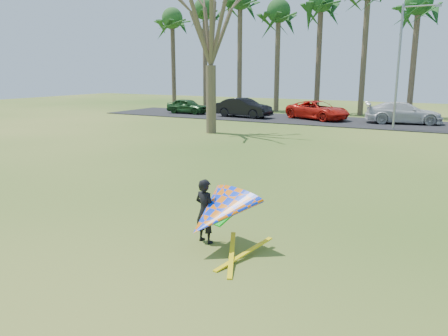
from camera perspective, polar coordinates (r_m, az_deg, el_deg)
The scene contains 15 objects.
ground at distance 11.40m, azimuth -4.85°, elevation -7.35°, with size 100.00×100.00×0.00m, color #1B5011.
parking_strip at distance 34.65m, azimuth 18.58°, elevation 5.57°, with size 46.00×7.00×0.06m, color black.
palm_0 at distance 49.01m, azimuth -6.77°, elevation 18.71°, with size 4.84×4.84×10.84m.
palm_1 at distance 46.93m, azimuth -2.54°, elevation 19.90°, with size 4.84×4.84×11.54m.
palm_2 at distance 45.11m, azimuth 2.12°, elevation 21.07°, with size 4.84×4.84×12.24m.
palm_3 at distance 43.31m, azimuth 7.14°, elevation 19.52°, with size 4.84×4.84×10.84m.
palm_4 at distance 42.09m, azimuth 12.57°, elevation 20.47°, with size 4.84×4.84×11.54m.
palm_6 at distance 40.46m, azimuth 24.10°, elevation 19.08°, with size 4.84×4.84×10.84m.
bare_tree_left at distance 27.85m, azimuth -1.78°, elevation 18.86°, with size 6.60×6.60×9.70m.
streetlight at distance 31.15m, azimuth 22.15°, elevation 12.78°, with size 2.28×0.18×8.00m.
car_0 at distance 40.17m, azimuth -4.79°, elevation 8.06°, with size 1.58×3.92×1.34m, color #193F1A.
car_1 at distance 36.87m, azimuth 2.60°, elevation 7.88°, with size 1.67×4.79×1.58m, color black.
car_2 at distance 35.90m, azimuth 12.14°, elevation 7.39°, with size 2.43×5.27×1.46m, color red.
car_3 at distance 34.98m, azimuth 22.37°, elevation 6.68°, with size 2.19×5.39×1.56m, color silver.
kite_flyer at distance 9.60m, azimuth -1.06°, elevation -5.86°, with size 2.13×2.39×2.02m.
Camera 1 is at (5.94, -8.92, 3.88)m, focal length 35.00 mm.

